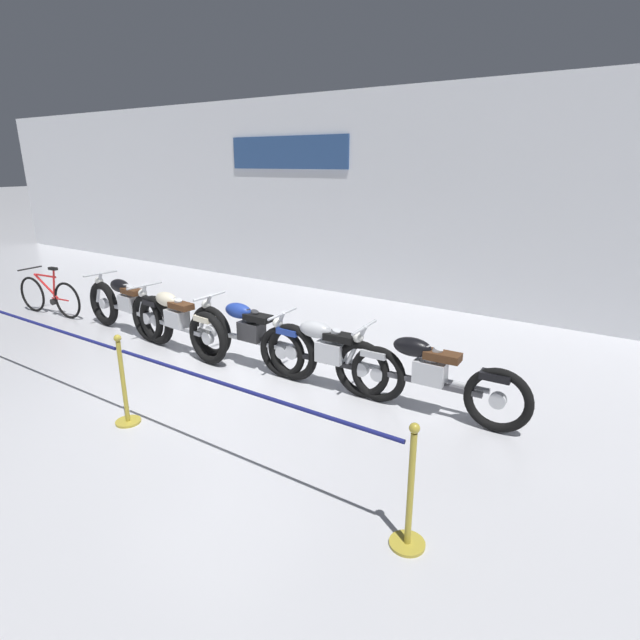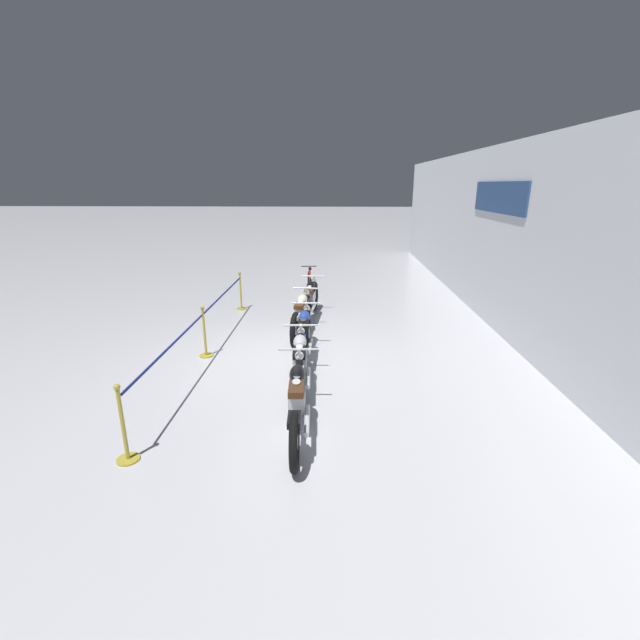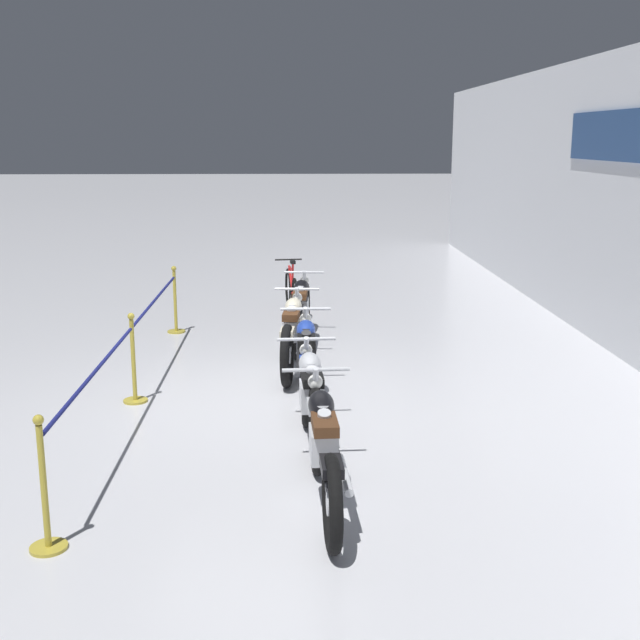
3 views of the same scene
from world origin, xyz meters
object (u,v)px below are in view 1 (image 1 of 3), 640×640
at_px(motorcycle_cream_1, 175,322).
at_px(motorcycle_black_4, 425,375).
at_px(bicycle, 50,296).
at_px(stanchion_mid_right, 410,506).
at_px(motorcycle_black_0, 128,307).
at_px(stanchion_far_left, 58,344).
at_px(stanchion_mid_left, 125,394).
at_px(motorcycle_silver_3, 327,354).
at_px(motorcycle_blue_2, 249,335).

distance_m(motorcycle_cream_1, motorcycle_black_4, 3.96).
relative_size(bicycle, stanchion_mid_right, 1.62).
relative_size(motorcycle_black_0, motorcycle_cream_1, 1.04).
xyz_separation_m(bicycle, stanchion_far_left, (3.58, -1.82, 0.31)).
bearing_deg(stanchion_mid_left, motorcycle_black_0, 142.99).
relative_size(motorcycle_cream_1, stanchion_far_left, 0.34).
bearing_deg(stanchion_mid_right, motorcycle_cream_1, 158.68).
xyz_separation_m(stanchion_far_left, stanchion_mid_left, (1.23, 0.00, -0.33)).
xyz_separation_m(motorcycle_black_0, stanchion_mid_right, (6.01, -1.96, -0.13)).
bearing_deg(motorcycle_black_4, stanchion_mid_left, -142.24).
distance_m(motorcycle_black_0, stanchion_mid_left, 3.25).
bearing_deg(motorcycle_silver_3, motorcycle_cream_1, -176.14).
relative_size(motorcycle_black_4, stanchion_far_left, 0.34).
height_order(motorcycle_cream_1, bicycle, motorcycle_cream_1).
bearing_deg(motorcycle_black_0, motorcycle_blue_2, 0.63).
height_order(bicycle, stanchion_mid_right, stanchion_mid_right).
relative_size(motorcycle_cream_1, motorcycle_blue_2, 1.00).
height_order(stanchion_mid_left, stanchion_mid_right, same).
height_order(motorcycle_black_0, motorcycle_cream_1, motorcycle_black_0).
bearing_deg(motorcycle_black_4, motorcycle_cream_1, -176.46).
height_order(motorcycle_black_0, motorcycle_silver_3, motorcycle_black_0).
relative_size(motorcycle_silver_3, bicycle, 1.25).
height_order(motorcycle_black_0, stanchion_far_left, stanchion_far_left).
height_order(motorcycle_blue_2, bicycle, motorcycle_blue_2).
bearing_deg(motorcycle_blue_2, bicycle, -178.03).
bearing_deg(motorcycle_silver_3, motorcycle_blue_2, -178.92).
bearing_deg(motorcycle_black_0, motorcycle_black_4, 1.30).
distance_m(bicycle, stanchion_far_left, 4.02).
xyz_separation_m(motorcycle_blue_2, motorcycle_silver_3, (1.30, 0.02, -0.02)).
xyz_separation_m(motorcycle_black_4, bicycle, (-7.49, -0.26, -0.10)).
bearing_deg(bicycle, motorcycle_black_0, 3.58).
bearing_deg(stanchion_far_left, motorcycle_blue_2, 56.51).
relative_size(motorcycle_cream_1, motorcycle_silver_3, 1.08).
distance_m(motorcycle_blue_2, motorcycle_black_4, 2.60).
distance_m(stanchion_far_left, stanchion_mid_right, 4.66).
height_order(motorcycle_cream_1, motorcycle_black_4, motorcycle_cream_1).
bearing_deg(motorcycle_black_4, stanchion_far_left, -152.06).
xyz_separation_m(motorcycle_black_0, motorcycle_cream_1, (1.32, -0.13, 0.00)).
relative_size(motorcycle_blue_2, bicycle, 1.36).
bearing_deg(motorcycle_cream_1, motorcycle_black_4, 3.54).
xyz_separation_m(motorcycle_cream_1, motorcycle_blue_2, (1.35, 0.15, 0.00)).
bearing_deg(stanchion_mid_left, motorcycle_cream_1, 124.82).
xyz_separation_m(motorcycle_black_0, motorcycle_black_4, (5.28, 0.12, -0.00)).
height_order(motorcycle_blue_2, stanchion_far_left, stanchion_far_left).
distance_m(motorcycle_silver_3, motorcycle_black_4, 1.30).
distance_m(motorcycle_blue_2, stanchion_far_left, 2.39).
bearing_deg(motorcycle_silver_3, stanchion_far_left, -142.44).
xyz_separation_m(motorcycle_cream_1, stanchion_far_left, (0.04, -1.83, 0.20)).
bearing_deg(stanchion_mid_left, stanchion_far_left, -180.00).
relative_size(motorcycle_black_0, motorcycle_silver_3, 1.12).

